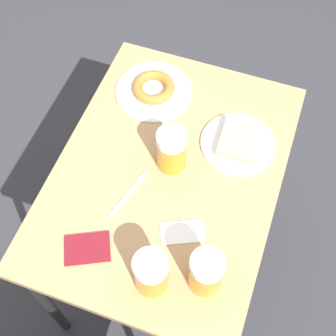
{
  "coord_description": "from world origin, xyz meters",
  "views": [
    {
      "loc": [
        -0.24,
        0.67,
        1.99
      ],
      "look_at": [
        0.0,
        0.0,
        0.78
      ],
      "focal_mm": 50.0,
      "sensor_mm": 36.0,
      "label": 1
    }
  ],
  "objects_px": {
    "plate_with_donut": "(154,89)",
    "napkin_folded": "(182,232)",
    "fork": "(128,194)",
    "beer_mug_right": "(151,273)",
    "beer_mug_center": "(206,272)",
    "plate_with_cake": "(238,142)",
    "passport_near_edge": "(87,248)",
    "beer_mug_left": "(170,149)"
  },
  "relations": [
    {
      "from": "fork",
      "to": "passport_near_edge",
      "type": "xyz_separation_m",
      "value": [
        0.04,
        0.19,
        0.0
      ]
    },
    {
      "from": "plate_with_cake",
      "to": "plate_with_donut",
      "type": "distance_m",
      "value": 0.34
    },
    {
      "from": "beer_mug_right",
      "to": "plate_with_donut",
      "type": "bearing_deg",
      "value": -69.9
    },
    {
      "from": "passport_near_edge",
      "to": "napkin_folded",
      "type": "bearing_deg",
      "value": -149.93
    },
    {
      "from": "beer_mug_left",
      "to": "napkin_folded",
      "type": "relative_size",
      "value": 1.06
    },
    {
      "from": "plate_with_donut",
      "to": "beer_mug_left",
      "type": "xyz_separation_m",
      "value": [
        -0.14,
        0.24,
        0.06
      ]
    },
    {
      "from": "beer_mug_center",
      "to": "passport_near_edge",
      "type": "xyz_separation_m",
      "value": [
        0.33,
        0.02,
        -0.07
      ]
    },
    {
      "from": "plate_with_donut",
      "to": "beer_mug_center",
      "type": "relative_size",
      "value": 1.75
    },
    {
      "from": "passport_near_edge",
      "to": "fork",
      "type": "bearing_deg",
      "value": -102.34
    },
    {
      "from": "plate_with_donut",
      "to": "beer_mug_right",
      "type": "relative_size",
      "value": 1.75
    },
    {
      "from": "fork",
      "to": "plate_with_donut",
      "type": "bearing_deg",
      "value": -80.55
    },
    {
      "from": "plate_with_donut",
      "to": "napkin_folded",
      "type": "bearing_deg",
      "value": 119.51
    },
    {
      "from": "beer_mug_left",
      "to": "plate_with_cake",
      "type": "bearing_deg",
      "value": -142.99
    },
    {
      "from": "plate_with_donut",
      "to": "fork",
      "type": "relative_size",
      "value": 1.42
    },
    {
      "from": "beer_mug_right",
      "to": "fork",
      "type": "bearing_deg",
      "value": -54.36
    },
    {
      "from": "plate_with_cake",
      "to": "beer_mug_left",
      "type": "relative_size",
      "value": 1.59
    },
    {
      "from": "beer_mug_center",
      "to": "fork",
      "type": "relative_size",
      "value": 0.81
    },
    {
      "from": "plate_with_donut",
      "to": "napkin_folded",
      "type": "distance_m",
      "value": 0.52
    },
    {
      "from": "plate_with_cake",
      "to": "fork",
      "type": "xyz_separation_m",
      "value": [
        0.26,
        0.28,
        -0.01
      ]
    },
    {
      "from": "plate_with_donut",
      "to": "beer_mug_center",
      "type": "bearing_deg",
      "value": 122.24
    },
    {
      "from": "beer_mug_center",
      "to": "plate_with_donut",
      "type": "bearing_deg",
      "value": -57.76
    },
    {
      "from": "beer_mug_left",
      "to": "beer_mug_right",
      "type": "bearing_deg",
      "value": 102.21
    },
    {
      "from": "beer_mug_center",
      "to": "beer_mug_right",
      "type": "relative_size",
      "value": 1.0
    },
    {
      "from": "napkin_folded",
      "to": "passport_near_edge",
      "type": "bearing_deg",
      "value": 30.07
    },
    {
      "from": "beer_mug_left",
      "to": "napkin_folded",
      "type": "height_order",
      "value": "beer_mug_left"
    },
    {
      "from": "plate_with_cake",
      "to": "beer_mug_center",
      "type": "relative_size",
      "value": 1.59
    },
    {
      "from": "plate_with_cake",
      "to": "fork",
      "type": "height_order",
      "value": "plate_with_cake"
    },
    {
      "from": "passport_near_edge",
      "to": "plate_with_cake",
      "type": "bearing_deg",
      "value": -122.29
    },
    {
      "from": "beer_mug_right",
      "to": "napkin_folded",
      "type": "height_order",
      "value": "beer_mug_right"
    },
    {
      "from": "beer_mug_center",
      "to": "fork",
      "type": "distance_m",
      "value": 0.34
    },
    {
      "from": "plate_with_donut",
      "to": "passport_near_edge",
      "type": "height_order",
      "value": "plate_with_donut"
    },
    {
      "from": "plate_with_cake",
      "to": "beer_mug_left",
      "type": "height_order",
      "value": "beer_mug_left"
    },
    {
      "from": "beer_mug_center",
      "to": "plate_with_cake",
      "type": "bearing_deg",
      "value": -86.02
    },
    {
      "from": "fork",
      "to": "passport_near_edge",
      "type": "distance_m",
      "value": 0.2
    },
    {
      "from": "napkin_folded",
      "to": "fork",
      "type": "bearing_deg",
      "value": -17.54
    },
    {
      "from": "plate_with_donut",
      "to": "napkin_folded",
      "type": "relative_size",
      "value": 1.85
    },
    {
      "from": "beer_mug_left",
      "to": "napkin_folded",
      "type": "xyz_separation_m",
      "value": [
        -0.11,
        0.21,
        -0.07
      ]
    },
    {
      "from": "beer_mug_center",
      "to": "napkin_folded",
      "type": "relative_size",
      "value": 1.06
    },
    {
      "from": "beer_mug_right",
      "to": "beer_mug_left",
      "type": "bearing_deg",
      "value": -77.79
    },
    {
      "from": "beer_mug_right",
      "to": "passport_near_edge",
      "type": "bearing_deg",
      "value": -7.66
    },
    {
      "from": "beer_mug_center",
      "to": "beer_mug_right",
      "type": "xyz_separation_m",
      "value": [
        0.13,
        0.05,
        0.0
      ]
    },
    {
      "from": "plate_with_donut",
      "to": "fork",
      "type": "distance_m",
      "value": 0.4
    }
  ]
}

